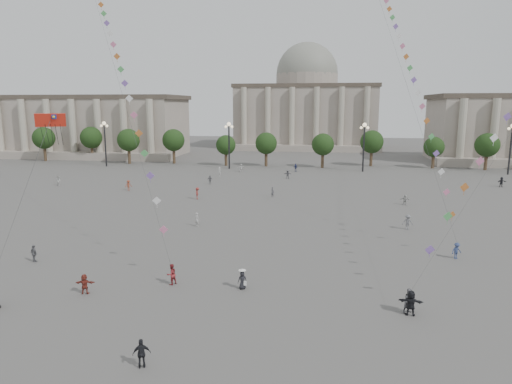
# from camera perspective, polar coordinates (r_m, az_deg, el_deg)

# --- Properties ---
(ground) EXTENTS (360.00, 360.00, 0.00)m
(ground) POSITION_cam_1_polar(r_m,az_deg,el_deg) (35.59, -2.54, -13.04)
(ground) COLOR #504E4B
(ground) RESTS_ON ground
(hall_west) EXTENTS (84.00, 26.22, 17.20)m
(hall_west) POSITION_cam_1_polar(r_m,az_deg,el_deg) (149.93, -24.66, 7.54)
(hall_west) COLOR gray
(hall_west) RESTS_ON ground
(hall_central) EXTENTS (48.30, 34.30, 35.50)m
(hall_central) POSITION_cam_1_polar(r_m,az_deg,el_deg) (161.29, 6.29, 10.67)
(hall_central) COLOR gray
(hall_central) RESTS_ON ground
(tree_row) EXTENTS (137.12, 5.12, 8.00)m
(tree_row) POSITION_cam_1_polar(r_m,az_deg,el_deg) (110.49, 5.15, 6.08)
(tree_row) COLOR #3B2A1D
(tree_row) RESTS_ON ground
(lamp_post_far_west) EXTENTS (2.00, 0.90, 10.65)m
(lamp_post_far_west) POSITION_cam_1_polar(r_m,az_deg,el_deg) (114.34, -18.39, 6.72)
(lamp_post_far_west) COLOR #262628
(lamp_post_far_west) RESTS_ON ground
(lamp_post_mid_west) EXTENTS (2.00, 0.90, 10.65)m
(lamp_post_mid_west) POSITION_cam_1_polar(r_m,az_deg,el_deg) (104.38, -3.40, 6.91)
(lamp_post_mid_west) COLOR #262628
(lamp_post_mid_west) RESTS_ON ground
(lamp_post_mid_east) EXTENTS (2.00, 0.90, 10.65)m
(lamp_post_mid_east) POSITION_cam_1_polar(r_m,az_deg,el_deg) (102.56, 13.36, 6.57)
(lamp_post_mid_east) COLOR #262628
(lamp_post_mid_east) RESTS_ON ground
(lamp_post_far_east) EXTENTS (2.00, 0.90, 10.65)m
(lamp_post_far_east) POSITION_cam_1_polar(r_m,az_deg,el_deg) (109.28, 29.30, 5.73)
(lamp_post_far_east) COLOR #262628
(lamp_post_far_east) RESTS_ON ground
(person_crowd_0) EXTENTS (1.11, 0.88, 1.76)m
(person_crowd_0) POSITION_cam_1_polar(r_m,az_deg,el_deg) (101.03, 4.97, 3.07)
(person_crowd_0) COLOR navy
(person_crowd_0) RESTS_ON ground
(person_crowd_1) EXTENTS (1.09, 1.08, 1.78)m
(person_crowd_1) POSITION_cam_1_polar(r_m,az_deg,el_deg) (90.44, -23.45, 1.32)
(person_crowd_1) COLOR silver
(person_crowd_1) RESTS_ON ground
(person_crowd_2) EXTENTS (1.31, 1.25, 1.78)m
(person_crowd_2) POSITION_cam_1_polar(r_m,az_deg,el_deg) (81.03, -15.65, 0.81)
(person_crowd_2) COLOR brown
(person_crowd_2) RESTS_ON ground
(person_crowd_3) EXTENTS (1.72, 0.73, 1.80)m
(person_crowd_3) POSITION_cam_1_polar(r_m,az_deg,el_deg) (34.22, 18.80, -13.00)
(person_crowd_3) COLOR black
(person_crowd_3) RESTS_ON ground
(person_crowd_4) EXTENTS (1.69, 1.36, 1.80)m
(person_crowd_4) POSITION_cam_1_polar(r_m,az_deg,el_deg) (100.11, -1.89, 3.05)
(person_crowd_4) COLOR silver
(person_crowd_4) RESTS_ON ground
(person_crowd_6) EXTENTS (1.23, 0.78, 1.81)m
(person_crowd_6) POSITION_cam_1_polar(r_m,az_deg,el_deg) (56.41, 18.43, -3.59)
(person_crowd_6) COLOR slate
(person_crowd_6) RESTS_ON ground
(person_crowd_7) EXTENTS (1.44, 0.48, 1.55)m
(person_crowd_7) POSITION_cam_1_polar(r_m,az_deg,el_deg) (70.22, 18.12, -0.92)
(person_crowd_7) COLOR #AEAFAA
(person_crowd_7) RESTS_ON ground
(person_crowd_9) EXTENTS (1.76, 0.98, 1.81)m
(person_crowd_9) POSITION_cam_1_polar(r_m,az_deg,el_deg) (92.44, 28.34, 1.11)
(person_crowd_9) COLOR black
(person_crowd_9) RESTS_ON ground
(person_crowd_10) EXTENTS (0.78, 0.83, 1.91)m
(person_crowd_10) POSITION_cam_1_polar(r_m,az_deg,el_deg) (94.14, -4.56, 2.56)
(person_crowd_10) COLOR silver
(person_crowd_10) RESTS_ON ground
(person_crowd_12) EXTENTS (1.59, 0.63, 1.67)m
(person_crowd_12) POSITION_cam_1_polar(r_m,az_deg,el_deg) (91.13, 3.99, 2.22)
(person_crowd_12) COLOR slate
(person_crowd_12) RESTS_ON ground
(person_crowd_13) EXTENTS (0.74, 0.67, 1.69)m
(person_crowd_13) POSITION_cam_1_polar(r_m,az_deg,el_deg) (55.48, -7.39, -3.42)
(person_crowd_13) COLOR #B7B6B2
(person_crowd_13) RESTS_ON ground
(person_crowd_16) EXTENTS (1.06, 0.73, 1.67)m
(person_crowd_16) POSITION_cam_1_polar(r_m,az_deg,el_deg) (84.65, -5.78, 1.53)
(person_crowd_16) COLOR #5D5D62
(person_crowd_16) RESTS_ON ground
(person_crowd_17) EXTENTS (0.91, 1.31, 1.85)m
(person_crowd_17) POSITION_cam_1_polar(r_m,az_deg,el_deg) (71.39, -7.33, -0.16)
(person_crowd_17) COLOR maroon
(person_crowd_17) RESTS_ON ground
(person_crowd_19) EXTENTS (0.72, 0.70, 1.66)m
(person_crowd_19) POSITION_cam_1_polar(r_m,az_deg,el_deg) (72.48, 2.08, 0.01)
(person_crowd_19) COLOR #5E5D62
(person_crowd_19) RESTS_ON ground
(tourist_2) EXTENTS (1.54, 0.71, 1.59)m
(tourist_2) POSITION_cam_1_polar(r_m,az_deg,el_deg) (38.28, -20.63, -10.71)
(tourist_2) COLOR maroon
(tourist_2) RESTS_ON ground
(tourist_3) EXTENTS (1.03, 0.78, 1.63)m
(tourist_3) POSITION_cam_1_polar(r_m,az_deg,el_deg) (47.49, -26.00, -6.93)
(tourist_3) COLOR slate
(tourist_3) RESTS_ON ground
(tourist_4) EXTENTS (1.08, 0.75, 1.69)m
(tourist_4) POSITION_cam_1_polar(r_m,az_deg,el_deg) (27.53, -14.10, -18.99)
(tourist_4) COLOR black
(tourist_4) RESTS_ON ground
(kite_flyer_0) EXTENTS (1.04, 1.07, 1.73)m
(kite_flyer_0) POSITION_cam_1_polar(r_m,az_deg,el_deg) (38.25, -10.51, -10.08)
(kite_flyer_0) COLOR maroon
(kite_flyer_0) RESTS_ON ground
(kite_flyer_1) EXTENTS (1.18, 0.96, 1.59)m
(kite_flyer_1) POSITION_cam_1_polar(r_m,az_deg,el_deg) (47.60, 23.78, -6.73)
(kite_flyer_1) COLOR navy
(kite_flyer_1) RESTS_ON ground
(kite_flyer_2) EXTENTS (1.08, 1.00, 1.77)m
(kite_flyer_2) POSITION_cam_1_polar(r_m,az_deg,el_deg) (34.56, 18.62, -12.77)
(kite_flyer_2) COLOR slate
(kite_flyer_2) RESTS_ON ground
(hat_person) EXTENTS (0.85, 0.73, 1.69)m
(hat_person) POSITION_cam_1_polar(r_m,az_deg,el_deg) (36.78, -1.72, -10.86)
(hat_person) COLOR black
(hat_person) RESTS_ON ground
(dragon_kite) EXTENTS (2.26, 3.52, 13.06)m
(dragon_kite) POSITION_cam_1_polar(r_m,az_deg,el_deg) (38.67, -24.26, 7.08)
(dragon_kite) COLOR red
(dragon_kite) RESTS_ON ground
(kite_train_west) EXTENTS (32.55, 47.56, 73.75)m
(kite_train_west) POSITION_cam_1_polar(r_m,az_deg,el_deg) (66.80, -18.61, 20.21)
(kite_train_west) COLOR #3F3F3F
(kite_train_west) RESTS_ON ground
(kite_train_mid) EXTENTS (9.05, 44.70, 65.01)m
(kite_train_mid) POSITION_cam_1_polar(r_m,az_deg,el_deg) (69.04, 16.31, 20.49)
(kite_train_mid) COLOR #3F3F3F
(kite_train_mid) RESTS_ON ground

